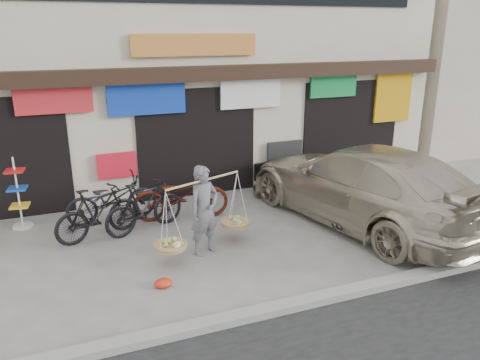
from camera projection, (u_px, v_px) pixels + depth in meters
name	position (u px, v px, depth m)	size (l,w,h in m)	color
ground	(251.00, 251.00, 8.96)	(70.00, 70.00, 0.00)	gray
kerb	(302.00, 303.00, 7.17)	(70.00, 0.25, 0.12)	gray
shophouse_block	(167.00, 51.00, 13.57)	(14.00, 6.32, 7.00)	beige
street_vendor	(204.00, 213.00, 8.67)	(2.00, 1.11, 1.71)	slate
bike_0	(112.00, 199.00, 10.21)	(0.69, 1.98, 1.04)	black
bike_1	(98.00, 212.00, 9.39)	(0.51, 1.81, 1.09)	black
bike_2	(181.00, 195.00, 10.32)	(0.73, 2.11, 1.11)	#4F180D
bike_3	(145.00, 206.00, 9.71)	(0.51, 1.81, 1.09)	black
suv	(361.00, 184.00, 10.14)	(3.59, 6.21, 1.69)	#B7AC93
display_rack	(19.00, 199.00, 9.87)	(0.43, 0.43, 1.55)	silver
red_bag	(163.00, 283.00, 7.70)	(0.31, 0.25, 0.14)	red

